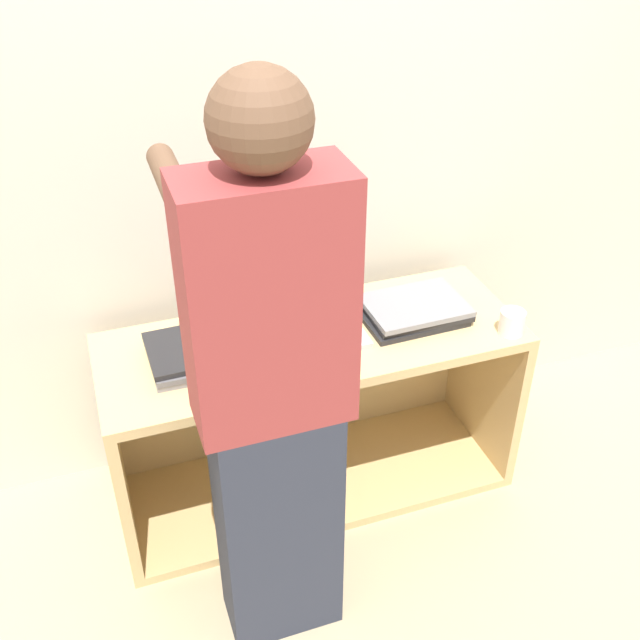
{
  "coord_description": "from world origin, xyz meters",
  "views": [
    {
      "loc": [
        -0.65,
        -1.67,
        2.12
      ],
      "look_at": [
        0.0,
        0.19,
        0.8
      ],
      "focal_mm": 42.0,
      "sensor_mm": 36.0,
      "label": 1
    }
  ],
  "objects_px": {
    "laptop_stack_left": "(204,352)",
    "person": "(272,399)",
    "laptop_open": "(306,315)",
    "mug": "(512,322)",
    "laptop_stack_right": "(413,310)"
  },
  "relations": [
    {
      "from": "laptop_stack_left",
      "to": "mug",
      "type": "distance_m",
      "value": 1.02
    },
    {
      "from": "laptop_stack_left",
      "to": "person",
      "type": "height_order",
      "value": "person"
    },
    {
      "from": "laptop_open",
      "to": "mug",
      "type": "bearing_deg",
      "value": -21.54
    },
    {
      "from": "laptop_stack_left",
      "to": "person",
      "type": "relative_size",
      "value": 0.2
    },
    {
      "from": "laptop_open",
      "to": "laptop_stack_left",
      "type": "relative_size",
      "value": 1.04
    },
    {
      "from": "person",
      "to": "laptop_open",
      "type": "bearing_deg",
      "value": 63.51
    },
    {
      "from": "laptop_stack_right",
      "to": "person",
      "type": "distance_m",
      "value": 0.83
    },
    {
      "from": "laptop_stack_left",
      "to": "laptop_open",
      "type": "bearing_deg",
      "value": 9.63
    },
    {
      "from": "laptop_stack_left",
      "to": "laptop_stack_right",
      "type": "bearing_deg",
      "value": 0.35
    },
    {
      "from": "laptop_open",
      "to": "laptop_stack_left",
      "type": "xyz_separation_m",
      "value": [
        -0.37,
        -0.06,
        -0.02
      ]
    },
    {
      "from": "laptop_stack_left",
      "to": "person",
      "type": "distance_m",
      "value": 0.52
    },
    {
      "from": "laptop_open",
      "to": "mug",
      "type": "height_order",
      "value": "laptop_open"
    },
    {
      "from": "laptop_stack_right",
      "to": "person",
      "type": "relative_size",
      "value": 0.21
    },
    {
      "from": "laptop_stack_left",
      "to": "mug",
      "type": "bearing_deg",
      "value": -10.74
    },
    {
      "from": "laptop_open",
      "to": "laptop_stack_left",
      "type": "bearing_deg",
      "value": -170.37
    }
  ]
}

